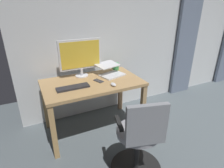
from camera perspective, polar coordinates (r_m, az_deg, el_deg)
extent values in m
cube|color=silver|center=(3.68, 17.28, 17.68)|extent=(5.33, 0.10, 2.81)
cube|color=slate|center=(3.88, 21.99, 13.72)|extent=(0.46, 0.06, 2.33)
cube|color=#AB8453|center=(2.52, -6.02, 0.37)|extent=(1.30, 0.75, 0.04)
cube|color=tan|center=(2.68, 9.35, -7.41)|extent=(0.06, 0.06, 0.72)
cube|color=tan|center=(2.31, -17.35, -14.04)|extent=(0.06, 0.06, 0.72)
cube|color=#AB7E56|center=(3.18, 2.52, -1.82)|extent=(0.06, 0.06, 0.72)
cube|color=#A88552|center=(2.88, -19.63, -6.30)|extent=(0.06, 0.06, 0.72)
cylinder|color=black|center=(2.30, 7.19, -23.81)|extent=(0.56, 0.56, 0.02)
sphere|color=black|center=(2.39, 13.57, -22.77)|extent=(0.05, 0.05, 0.05)
sphere|color=black|center=(2.50, 7.25, -19.69)|extent=(0.05, 0.05, 0.05)
sphere|color=black|center=(2.38, 0.81, -22.26)|extent=(0.05, 0.05, 0.05)
cylinder|color=black|center=(2.14, 7.52, -19.65)|extent=(0.06, 0.06, 0.46)
cylinder|color=gray|center=(1.97, 7.93, -14.27)|extent=(0.54, 0.54, 0.05)
cube|color=gray|center=(1.69, 10.51, -12.24)|extent=(0.37, 0.15, 0.40)
cube|color=black|center=(1.85, 2.14, -11.81)|extent=(0.10, 0.24, 0.03)
cube|color=black|center=(1.96, 13.80, -10.22)|extent=(0.10, 0.24, 0.03)
cylinder|color=silver|center=(2.72, -9.16, 2.57)|extent=(0.18, 0.18, 0.01)
cylinder|color=silver|center=(2.70, -9.23, 3.63)|extent=(0.04, 0.04, 0.10)
cube|color=silver|center=(2.63, -9.63, 8.88)|extent=(0.59, 0.03, 0.41)
cube|color=gold|center=(2.61, -9.52, 8.79)|extent=(0.54, 0.01, 0.36)
cube|color=#232328|center=(2.34, -11.81, -1.03)|extent=(0.40, 0.12, 0.02)
cube|color=silver|center=(2.69, 0.11, 2.76)|extent=(0.38, 0.31, 0.02)
cube|color=silver|center=(2.73, -1.51, 5.91)|extent=(0.37, 0.31, 0.04)
ellipsoid|color=silver|center=(2.36, 0.40, -0.12)|extent=(0.06, 0.10, 0.04)
cube|color=#333338|center=(2.51, -4.15, 0.97)|extent=(0.11, 0.16, 0.01)
cylinder|color=#3D9951|center=(2.93, 1.24, 5.42)|extent=(0.09, 0.09, 0.10)
torus|color=#3D9951|center=(2.90, 0.24, 5.37)|extent=(0.07, 0.01, 0.07)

